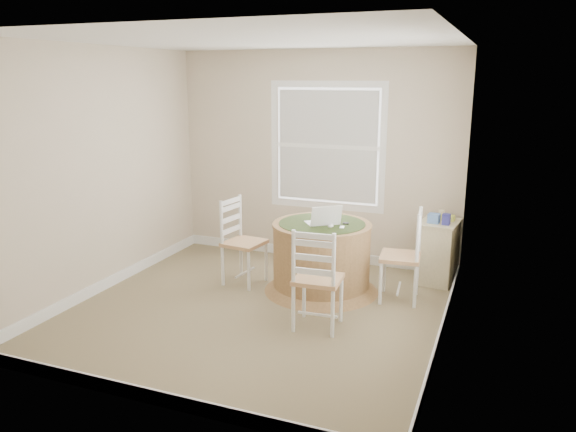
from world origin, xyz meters
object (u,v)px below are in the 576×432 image
at_px(round_table, 322,254).
at_px(chair_left, 244,243).
at_px(corner_chest, 438,251).
at_px(chair_near, 318,279).
at_px(chair_right, 400,256).
at_px(laptop, 323,221).

distance_m(round_table, chair_left, 0.88).
bearing_deg(round_table, corner_chest, 23.56).
height_order(chair_near, chair_right, same).
relative_size(round_table, chair_right, 1.31).
height_order(chair_left, corner_chest, chair_left).
bearing_deg(laptop, chair_near, 68.57).
relative_size(chair_left, laptop, 2.17).
xyz_separation_m(chair_left, chair_right, (1.71, 0.15, 0.00)).
bearing_deg(chair_near, round_table, -77.43).
xyz_separation_m(chair_near, laptop, (-0.24, 0.86, 0.31)).
bearing_deg(chair_near, chair_right, -125.33).
bearing_deg(chair_near, chair_left, -38.49).
distance_m(chair_left, chair_right, 1.72).
height_order(chair_near, laptop, laptop).
height_order(round_table, chair_left, chair_left).
relative_size(round_table, chair_left, 1.31).
bearing_deg(laptop, round_table, -89.53).
distance_m(round_table, laptop, 0.38).
xyz_separation_m(laptop, corner_chest, (1.12, 0.78, -0.43)).
bearing_deg(laptop, chair_left, -32.30).
xyz_separation_m(chair_near, chair_right, (0.58, 0.94, 0.00)).
bearing_deg(chair_right, chair_near, -37.70).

